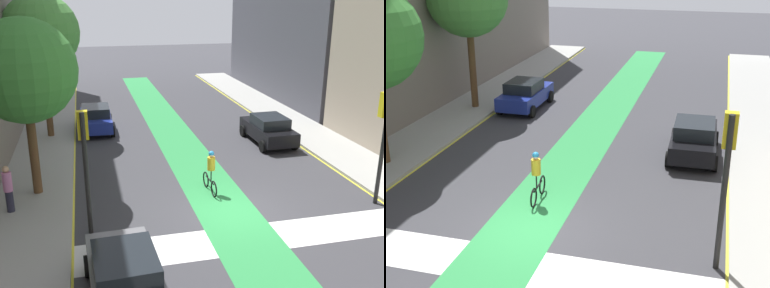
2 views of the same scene
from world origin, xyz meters
TOP-DOWN VIEW (x-y plane):
  - ground_plane at (0.00, 0.00)m, footprint 120.00×120.00m
  - bike_lane_paint at (-0.29, 0.00)m, footprint 2.40×60.00m
  - crosswalk_band at (0.00, -2.00)m, footprint 12.00×1.80m
  - curb_stripe_right at (6.00, 0.00)m, footprint 0.16×60.00m
  - traffic_signal_near_right at (5.65, -0.48)m, footprint 0.35×0.52m
  - car_black_right_far at (4.51, 7.56)m, footprint 2.06×4.22m
  - car_blue_left_far at (-4.69, 12.15)m, footprint 2.05×4.21m
  - cyclist_in_lane at (-0.42, 1.92)m, footprint 0.32×1.73m

SIDE VIEW (x-z plane):
  - ground_plane at x=0.00m, z-range 0.00..0.00m
  - crosswalk_band at x=0.00m, z-range 0.00..0.01m
  - bike_lane_paint at x=-0.29m, z-range 0.00..0.01m
  - curb_stripe_right at x=6.00m, z-range 0.00..0.01m
  - car_black_right_far at x=4.51m, z-range 0.02..1.59m
  - car_blue_left_far at x=-4.69m, z-range 0.02..1.59m
  - cyclist_in_lane at x=-0.42m, z-range 0.04..1.90m
  - traffic_signal_near_right at x=5.65m, z-range 0.88..5.31m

